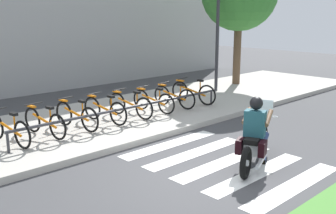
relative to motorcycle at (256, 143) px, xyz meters
name	(u,v)px	position (x,y,z in m)	size (l,w,h in m)	color
ground_plane	(196,173)	(-1.24, 0.48, -0.46)	(48.00, 48.00, 0.00)	#424244
sidewalk	(79,126)	(-1.24, 4.71, -0.38)	(24.00, 4.40, 0.15)	#B7B2A8
crosswalk_stripe_0	(294,186)	(-0.40, -1.12, -0.45)	(2.80, 0.40, 0.01)	white
crosswalk_stripe_1	(256,173)	(-0.40, -0.32, -0.45)	(2.80, 0.40, 0.01)	white
crosswalk_stripe_2	(224,162)	(-0.40, 0.48, -0.45)	(2.80, 0.40, 0.01)	white
crosswalk_stripe_3	(195,153)	(-0.40, 1.28, -0.45)	(2.80, 0.40, 0.01)	white
crosswalk_stripe_4	(170,144)	(-0.40, 2.08, -0.45)	(2.80, 0.40, 0.01)	white
motorcycle	(256,143)	(0.00, 0.00, 0.00)	(2.11, 1.02, 1.21)	black
rider	(256,126)	(-0.07, -0.03, 0.36)	(0.75, 0.69, 1.43)	#1E4C59
bicycle_0	(8,129)	(-3.30, 4.25, 0.04)	(0.48, 1.71, 0.76)	black
bicycle_1	(44,122)	(-2.44, 4.25, 0.04)	(0.48, 1.61, 0.76)	black
bicycle_2	(76,115)	(-1.58, 4.25, 0.05)	(0.48, 1.63, 0.78)	black
bicycle_3	(105,110)	(-0.72, 4.25, 0.05)	(0.48, 1.63, 0.77)	black
bicycle_4	(130,105)	(0.14, 4.25, 0.05)	(0.48, 1.66, 0.77)	black
bicycle_5	(153,101)	(0.99, 4.25, 0.04)	(0.48, 1.58, 0.74)	black
bicycle_6	(174,96)	(1.85, 4.25, 0.04)	(0.48, 1.58, 0.76)	black
bicycle_7	(193,92)	(2.71, 4.25, 0.06)	(0.48, 1.71, 0.79)	black
bike_rack	(130,108)	(-0.29, 3.70, 0.12)	(6.61, 0.07, 0.49)	#333338
street_lamp	(218,21)	(4.90, 5.11, 2.25)	(0.28, 0.28, 4.48)	#2D2D33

